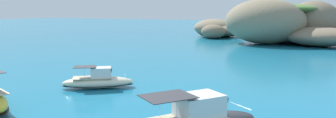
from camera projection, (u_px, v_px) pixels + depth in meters
The scene contains 3 objects.
islet_large at pixel (288, 25), 75.70m from camera, with size 29.41×28.17×9.95m.
islet_small at pixel (217, 29), 92.56m from camera, with size 16.75×17.73×4.92m.
motorboat_cream at pixel (98, 81), 32.69m from camera, with size 6.98×5.65×2.20m.
Camera 1 is at (13.21, -13.78, 7.77)m, focal length 35.50 mm.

